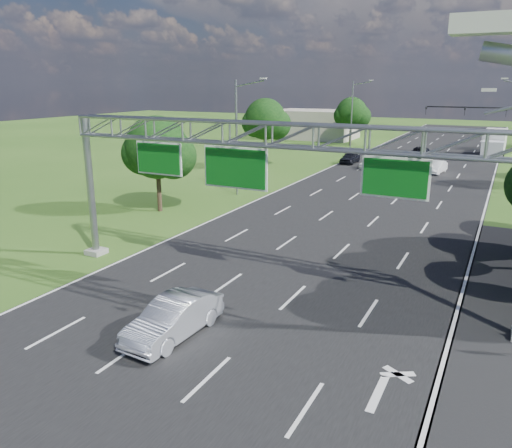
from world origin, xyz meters
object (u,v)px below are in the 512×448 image
Objects in this scene: traffic_signal at (492,119)px; silver_sedan at (174,318)px; sign_gantry at (270,148)px; box_truck at (494,144)px.

silver_sedan is (-8.48, -59.03, -4.38)m from traffic_signal.
silver_sedan is (-1.33, -6.03, -6.11)m from sign_gantry.
traffic_signal is 1.29× the size of box_truck.
silver_sedan is at bearing -96.88° from box_truck.
traffic_signal is at bearing 84.80° from silver_sedan.
traffic_signal is at bearing 82.32° from sign_gantry.
traffic_signal is 2.56× the size of silver_sedan.
silver_sedan is at bearing -102.44° from sign_gantry.
sign_gantry is at bearing -97.68° from traffic_signal.
sign_gantry is 2.47× the size of box_truck.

